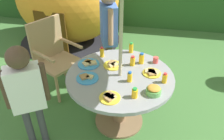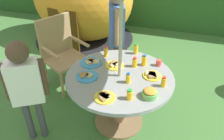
{
  "view_description": "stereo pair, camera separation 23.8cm",
  "coord_description": "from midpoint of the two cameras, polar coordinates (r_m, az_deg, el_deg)",
  "views": [
    {
      "loc": [
        0.29,
        -1.95,
        2.06
      ],
      "look_at": [
        -0.09,
        0.0,
        0.74
      ],
      "focal_mm": 35.96,
      "sensor_mm": 36.0,
      "label": 1
    },
    {
      "loc": [
        0.52,
        -1.9,
        2.06
      ],
      "look_at": [
        -0.09,
        0.0,
        0.74
      ],
      "focal_mm": 35.96,
      "sensor_mm": 36.0,
      "label": 2
    }
  ],
  "objects": [
    {
      "name": "ground_plane",
      "position": [
        2.85,
        -0.69,
        -12.94
      ],
      "size": [
        10.0,
        10.0,
        0.02
      ],
      "primitive_type": "cube",
      "color": "#3D6B33"
    },
    {
      "name": "garden_table",
      "position": [
        2.49,
        -0.77,
        -4.51
      ],
      "size": [
        1.16,
        1.16,
        0.69
      ],
      "color": "brown",
      "rests_on": "ground_plane"
    },
    {
      "name": "wooden_chair",
      "position": [
        3.22,
        -16.78,
        4.12
      ],
      "size": [
        0.66,
        0.67,
        1.01
      ],
      "rotation": [
        0.0,
        0.0,
        1.08
      ],
      "color": "tan",
      "rests_on": "ground_plane"
    },
    {
      "name": "dome_tent",
      "position": [
        4.55,
        -12.91,
        17.02
      ],
      "size": [
        2.15,
        2.15,
        1.67
      ],
      "rotation": [
        0.0,
        0.0,
        -0.06
      ],
      "color": "orange",
      "rests_on": "ground_plane"
    },
    {
      "name": "child_in_blue_shirt",
      "position": [
        3.11,
        -3.11,
        11.59
      ],
      "size": [
        0.31,
        0.45,
        1.41
      ],
      "rotation": [
        0.0,
        0.0,
        -1.24
      ],
      "color": "brown",
      "rests_on": "ground_plane"
    },
    {
      "name": "child_in_white_shirt",
      "position": [
        2.28,
        -23.95,
        -4.38
      ],
      "size": [
        0.36,
        0.31,
        1.2
      ],
      "rotation": [
        0.0,
        0.0,
        0.54
      ],
      "color": "#3F3F47",
      "rests_on": "ground_plane"
    },
    {
      "name": "snack_bowl",
      "position": [
        2.14,
        7.44,
        -5.27
      ],
      "size": [
        0.15,
        0.15,
        0.09
      ],
      "color": "#66B259",
      "rests_on": "garden_table"
    },
    {
      "name": "plate_mid_right",
      "position": [
        2.09,
        -3.88,
        -7.02
      ],
      "size": [
        0.2,
        0.2,
        0.03
      ],
      "color": "yellow",
      "rests_on": "garden_table"
    },
    {
      "name": "plate_back_edge",
      "position": [
        2.55,
        -2.48,
        1.23
      ],
      "size": [
        0.22,
        0.22,
        0.03
      ],
      "color": "yellow",
      "rests_on": "garden_table"
    },
    {
      "name": "plate_far_right",
      "position": [
        2.6,
        -8.53,
        1.57
      ],
      "size": [
        0.25,
        0.25,
        0.03
      ],
      "color": "#338CD8",
      "rests_on": "garden_table"
    },
    {
      "name": "plate_mid_left",
      "position": [
        2.43,
        7.34,
        -0.74
      ],
      "size": [
        0.2,
        0.2,
        0.03
      ],
      "color": "yellow",
      "rests_on": "garden_table"
    },
    {
      "name": "plate_front_edge",
      "position": [
        2.37,
        -9.22,
        -2.05
      ],
      "size": [
        0.23,
        0.23,
        0.03
      ],
      "color": "#338CD8",
      "rests_on": "garden_table"
    },
    {
      "name": "juice_bottle_near_left",
      "position": [
        2.58,
        4.9,
        2.84
      ],
      "size": [
        0.06,
        0.06,
        0.13
      ],
      "color": "yellow",
      "rests_on": "garden_table"
    },
    {
      "name": "juice_bottle_near_right",
      "position": [
        2.28,
        1.56,
        -1.88
      ],
      "size": [
        0.05,
        0.05,
        0.11
      ],
      "color": "yellow",
      "rests_on": "garden_table"
    },
    {
      "name": "juice_bottle_far_left",
      "position": [
        2.71,
        -5.08,
        4.44
      ],
      "size": [
        0.05,
        0.05,
        0.13
      ],
      "color": "yellow",
      "rests_on": "garden_table"
    },
    {
      "name": "juice_bottle_center_front",
      "position": [
        2.8,
        2.45,
        5.58
      ],
      "size": [
        0.05,
        0.05,
        0.13
      ],
      "color": "yellow",
      "rests_on": "garden_table"
    },
    {
      "name": "juice_bottle_center_back",
      "position": [
        2.08,
        2.53,
        -6.0
      ],
      "size": [
        0.06,
        0.06,
        0.11
      ],
      "color": "yellow",
      "rests_on": "garden_table"
    },
    {
      "name": "juice_bottle_spot_a",
      "position": [
        2.3,
        10.39,
        -2.16
      ],
      "size": [
        0.05,
        0.05,
        0.11
      ],
      "color": "yellow",
      "rests_on": "garden_table"
    },
    {
      "name": "juice_bottle_spot_b",
      "position": [
        2.54,
        2.6,
        2.22
      ],
      "size": [
        0.06,
        0.06,
        0.12
      ],
      "color": "yellow",
      "rests_on": "garden_table"
    },
    {
      "name": "cup_near",
      "position": [
        2.62,
        8.49,
        2.47
      ],
      "size": [
        0.06,
        0.06,
        0.07
      ],
      "primitive_type": "cylinder",
      "color": "#E04C47",
      "rests_on": "garden_table"
    }
  ]
}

